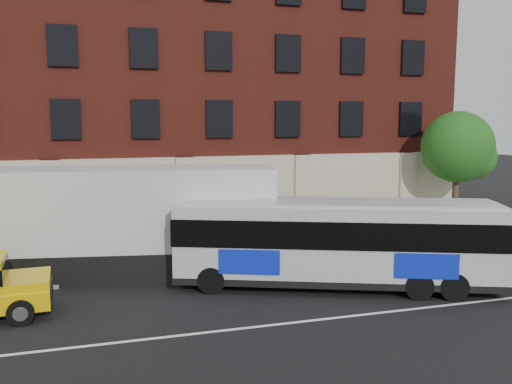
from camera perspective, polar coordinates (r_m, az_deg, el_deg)
name	(u,v)px	position (r m, az deg, el deg)	size (l,w,h in m)	color
ground	(254,334)	(15.75, -0.23, -14.68)	(120.00, 120.00, 0.00)	black
sidewalk	(196,255)	(24.07, -6.29, -6.54)	(60.00, 6.00, 0.15)	gray
kerb	(210,273)	(21.23, -4.83, -8.49)	(60.00, 0.25, 0.15)	gray
lane_line	(249,328)	(16.19, -0.74, -14.01)	(60.00, 0.12, 0.01)	white
building	(168,89)	(31.19, -9.16, 10.59)	(30.00, 12.10, 15.00)	maroon
street_tree	(458,150)	(29.37, 20.42, 4.17)	(3.60, 3.60, 6.20)	#362A1B
city_bus	(338,240)	(19.49, 8.58, -5.01)	(11.51, 6.48, 3.13)	#B2B6BC
shipping_container	(107,224)	(21.18, -15.32, -3.26)	(12.73, 4.67, 4.16)	black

